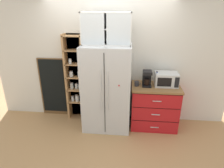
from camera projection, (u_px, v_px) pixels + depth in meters
The scene contains 12 objects.
ground_plane at pixel (107, 124), 4.18m from camera, with size 10.66×10.66×0.00m, color tan.
wall_back_cream at pixel (109, 62), 4.07m from camera, with size 4.96×0.10×2.55m, color silver.
refrigerator at pixel (107, 88), 3.85m from camera, with size 0.93×0.74×1.70m.
pantry_shelf_column at pixel (76, 78), 4.17m from camera, with size 0.44×0.25×1.86m.
counter_cabinet at pixel (154, 106), 3.98m from camera, with size 0.95×0.61×0.90m.
microwave at pixel (166, 79), 3.79m from camera, with size 0.44×0.33×0.26m.
coffee_maker at pixel (147, 78), 3.78m from camera, with size 0.17×0.20×0.31m.
mug_charcoal at pixel (137, 84), 3.80m from camera, with size 0.12×0.09×0.09m.
bottle_cobalt at pixel (156, 79), 3.79m from camera, with size 0.06×0.06×0.29m.
bottle_clear at pixel (156, 79), 3.82m from camera, with size 0.06×0.06×0.28m.
upper_cabinet at pixel (107, 29), 3.47m from camera, with size 0.89×0.32×0.56m.
chalkboard_menu at pixel (54, 87), 4.34m from camera, with size 0.60×0.04×1.33m.
Camera 1 is at (0.45, -3.53, 2.36)m, focal length 31.21 mm.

